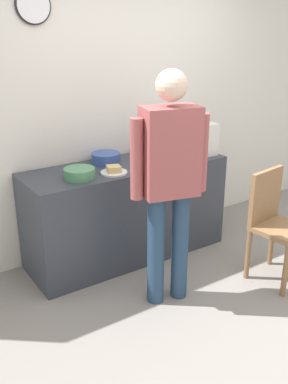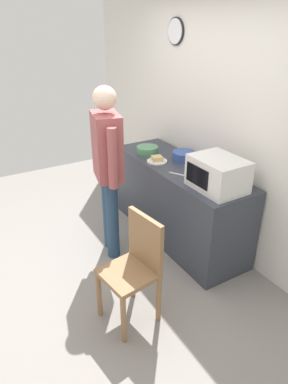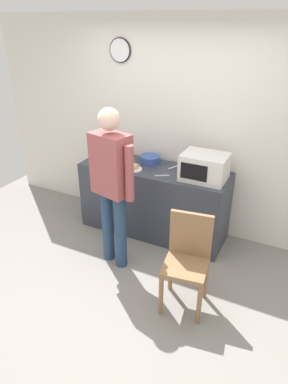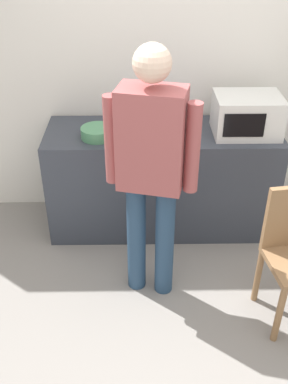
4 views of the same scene
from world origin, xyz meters
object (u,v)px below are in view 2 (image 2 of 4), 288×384
at_px(salad_bowl, 147,150).
at_px(person_standing, 108,163).
at_px(cereal_bowl, 184,156).
at_px(microwave, 218,174).
at_px(sandwich_plate, 157,160).
at_px(fork_utensil, 201,169).
at_px(spoon_utensil, 177,174).
at_px(wooden_chair, 135,265).

xyz_separation_m(salad_bowl, person_standing, (0.39, -0.68, 0.11)).
distance_m(cereal_bowl, person_standing, 0.94).
bearing_deg(microwave, sandwich_plate, -172.31).
relative_size(microwave, cereal_bowl, 1.96).
xyz_separation_m(microwave, cereal_bowl, (-0.76, 0.18, -0.10)).
xyz_separation_m(salad_bowl, cereal_bowl, (0.38, 0.25, 0.00)).
bearing_deg(fork_utensil, spoon_utensil, -93.93).
xyz_separation_m(sandwich_plate, spoon_utensil, (0.40, -0.01, -0.02)).
bearing_deg(cereal_bowl, spoon_utensil, -44.92).
distance_m(sandwich_plate, wooden_chair, 1.40).
bearing_deg(wooden_chair, spoon_utensil, 127.13).
distance_m(microwave, salad_bowl, 1.15).
relative_size(sandwich_plate, salad_bowl, 0.89).
bearing_deg(spoon_utensil, sandwich_plate, 178.60).
distance_m(person_standing, wooden_chair, 1.09).
bearing_deg(person_standing, wooden_chair, -13.07).
distance_m(salad_bowl, person_standing, 0.80).
relative_size(spoon_utensil, wooden_chair, 0.18).
relative_size(microwave, sandwich_plate, 2.23).
distance_m(sandwich_plate, spoon_utensil, 0.40).
bearing_deg(cereal_bowl, person_standing, -89.37).
height_order(sandwich_plate, cereal_bowl, cereal_bowl).
distance_m(spoon_utensil, person_standing, 0.71).
xyz_separation_m(salad_bowl, wooden_chair, (1.32, -0.90, -0.41)).
distance_m(fork_utensil, spoon_utensil, 0.29).
height_order(microwave, sandwich_plate, microwave).
height_order(salad_bowl, cereal_bowl, cereal_bowl).
height_order(salad_bowl, person_standing, person_standing).
relative_size(microwave, wooden_chair, 0.53).
height_order(person_standing, wooden_chair, person_standing).
xyz_separation_m(microwave, spoon_utensil, (-0.45, -0.12, -0.15)).
xyz_separation_m(microwave, fork_utensil, (-0.43, 0.17, -0.15)).
bearing_deg(spoon_utensil, fork_utensil, 86.07).
relative_size(salad_bowl, person_standing, 0.14).
distance_m(microwave, cereal_bowl, 0.79).
bearing_deg(salad_bowl, cereal_bowl, 33.18).
distance_m(salad_bowl, cereal_bowl, 0.45).
distance_m(sandwich_plate, salad_bowl, 0.29).
xyz_separation_m(salad_bowl, spoon_utensil, (0.68, -0.06, -0.04)).
bearing_deg(wooden_chair, fork_utensil, 118.58).
bearing_deg(sandwich_plate, person_standing, -81.14).
bearing_deg(salad_bowl, microwave, 3.34).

